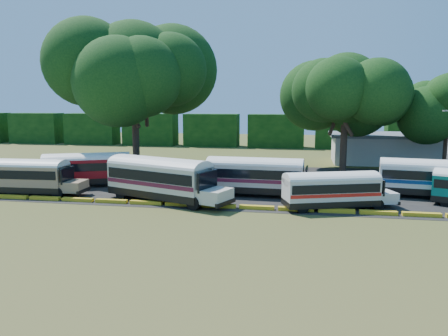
% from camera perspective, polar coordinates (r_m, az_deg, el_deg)
% --- Properties ---
extents(ground, '(160.00, 160.00, 0.00)m').
position_cam_1_polar(ground, '(33.23, 1.52, -5.72)').
color(ground, '#3B4E1A').
rests_on(ground, ground).
extents(asphalt_strip, '(64.00, 24.00, 0.02)m').
position_cam_1_polar(asphalt_strip, '(44.75, 5.15, -1.99)').
color(asphalt_strip, black).
rests_on(asphalt_strip, ground).
extents(curb, '(53.70, 0.45, 0.30)m').
position_cam_1_polar(curb, '(34.15, 1.78, -5.07)').
color(curb, gold).
rests_on(curb, ground).
extents(terminal_building, '(19.00, 9.00, 4.00)m').
position_cam_1_polar(terminal_building, '(63.49, 22.21, 2.39)').
color(terminal_building, '#BCB8AC').
rests_on(terminal_building, ground).
extents(treeline_backdrop, '(130.00, 4.00, 6.00)m').
position_cam_1_polar(treeline_backdrop, '(80.14, 6.83, 4.84)').
color(treeline_backdrop, black).
rests_on(treeline_backdrop, ground).
extents(bus_beige, '(9.92, 2.85, 3.23)m').
position_cam_1_polar(bus_beige, '(42.65, -24.59, -0.77)').
color(bus_beige, black).
rests_on(bus_beige, ground).
extents(bus_red, '(10.14, 6.36, 3.29)m').
position_cam_1_polar(bus_red, '(44.83, -17.14, 0.11)').
color(bus_red, black).
rests_on(bus_red, ground).
extents(bus_cream_west, '(11.45, 6.61, 3.69)m').
position_cam_1_polar(bus_cream_west, '(36.64, -8.20, -1.12)').
color(bus_cream_west, black).
rests_on(bus_cream_west, ground).
extents(bus_cream_east, '(10.46, 3.05, 3.40)m').
position_cam_1_polar(bus_cream_east, '(38.54, 4.39, -0.82)').
color(bus_cream_east, black).
rests_on(bus_cream_east, ground).
extents(bus_white_red, '(9.11, 4.99, 2.92)m').
position_cam_1_polar(bus_white_red, '(34.71, 14.10, -2.57)').
color(bus_white_red, black).
rests_on(bus_white_red, ground).
extents(bus_white_blue, '(10.44, 3.88, 3.35)m').
position_cam_1_polar(bus_white_blue, '(41.70, 25.66, -0.97)').
color(bus_white_blue, black).
rests_on(bus_white_blue, ground).
extents(tree_west, '(14.64, 14.64, 17.30)m').
position_cam_1_polar(tree_west, '(51.64, -11.71, 12.54)').
color(tree_west, '#332319').
rests_on(tree_west, ground).
extents(tree_center, '(11.32, 11.32, 13.88)m').
position_cam_1_polar(tree_center, '(53.45, 15.63, 9.90)').
color(tree_center, '#332319').
rests_on(tree_center, ground).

